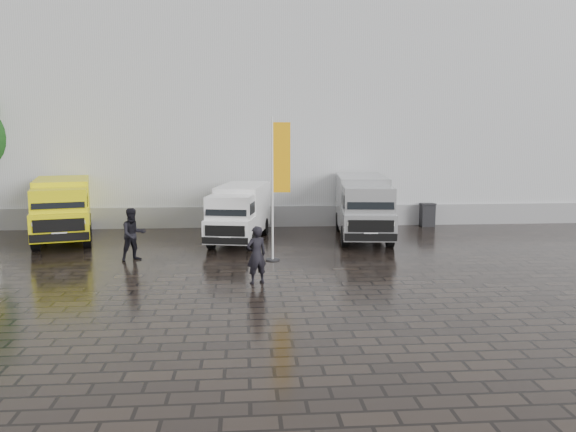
{
  "coord_description": "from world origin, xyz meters",
  "views": [
    {
      "loc": [
        -1.46,
        -18.73,
        4.49
      ],
      "look_at": [
        0.17,
        2.2,
        1.37
      ],
      "focal_mm": 35.0,
      "sensor_mm": 36.0,
      "label": 1
    }
  ],
  "objects_px": {
    "person_front": "(256,255)",
    "person_tent": "(133,234)",
    "wheelie_bin": "(427,215)",
    "van_white": "(240,214)",
    "van_yellow": "(63,211)",
    "van_silver": "(363,208)",
    "flagpole": "(278,181)"
  },
  "relations": [
    {
      "from": "van_yellow",
      "to": "van_silver",
      "type": "bearing_deg",
      "value": -16.23
    },
    {
      "from": "wheelie_bin",
      "to": "person_tent",
      "type": "relative_size",
      "value": 0.6
    },
    {
      "from": "van_silver",
      "to": "person_front",
      "type": "relative_size",
      "value": 3.46
    },
    {
      "from": "person_tent",
      "to": "van_white",
      "type": "bearing_deg",
      "value": 10.48
    },
    {
      "from": "van_white",
      "to": "van_silver",
      "type": "distance_m",
      "value": 5.27
    },
    {
      "from": "van_yellow",
      "to": "person_front",
      "type": "distance_m",
      "value": 10.83
    },
    {
      "from": "flagpole",
      "to": "person_front",
      "type": "bearing_deg",
      "value": -105.04
    },
    {
      "from": "flagpole",
      "to": "person_front",
      "type": "relative_size",
      "value": 2.89
    },
    {
      "from": "flagpole",
      "to": "person_tent",
      "type": "xyz_separation_m",
      "value": [
        -5.1,
        0.37,
        -1.89
      ]
    },
    {
      "from": "van_yellow",
      "to": "wheelie_bin",
      "type": "relative_size",
      "value": 4.94
    },
    {
      "from": "van_white",
      "to": "person_tent",
      "type": "bearing_deg",
      "value": -127.47
    },
    {
      "from": "van_silver",
      "to": "wheelie_bin",
      "type": "relative_size",
      "value": 5.4
    },
    {
      "from": "flagpole",
      "to": "van_yellow",
      "type": "bearing_deg",
      "value": 153.75
    },
    {
      "from": "van_white",
      "to": "person_tent",
      "type": "distance_m",
      "value": 4.96
    },
    {
      "from": "van_white",
      "to": "wheelie_bin",
      "type": "bearing_deg",
      "value": 30.53
    },
    {
      "from": "wheelie_bin",
      "to": "person_tent",
      "type": "height_order",
      "value": "person_tent"
    },
    {
      "from": "person_front",
      "to": "van_white",
      "type": "bearing_deg",
      "value": -108.87
    },
    {
      "from": "person_front",
      "to": "person_tent",
      "type": "distance_m",
      "value": 5.48
    },
    {
      "from": "van_white",
      "to": "wheelie_bin",
      "type": "relative_size",
      "value": 4.74
    },
    {
      "from": "person_front",
      "to": "flagpole",
      "type": "bearing_deg",
      "value": -128.63
    },
    {
      "from": "van_yellow",
      "to": "van_white",
      "type": "distance_m",
      "value": 7.4
    },
    {
      "from": "flagpole",
      "to": "wheelie_bin",
      "type": "bearing_deg",
      "value": 41.5
    },
    {
      "from": "flagpole",
      "to": "person_tent",
      "type": "bearing_deg",
      "value": 175.87
    },
    {
      "from": "van_yellow",
      "to": "van_silver",
      "type": "distance_m",
      "value": 12.63
    },
    {
      "from": "wheelie_bin",
      "to": "person_tent",
      "type": "xyz_separation_m",
      "value": [
        -12.77,
        -6.42,
        0.37
      ]
    },
    {
      "from": "van_silver",
      "to": "flagpole",
      "type": "relative_size",
      "value": 1.2
    },
    {
      "from": "van_yellow",
      "to": "van_silver",
      "type": "height_order",
      "value": "van_silver"
    },
    {
      "from": "van_silver",
      "to": "flagpole",
      "type": "distance_m",
      "value": 5.73
    },
    {
      "from": "van_white",
      "to": "flagpole",
      "type": "relative_size",
      "value": 1.05
    },
    {
      "from": "person_front",
      "to": "person_tent",
      "type": "relative_size",
      "value": 0.94
    },
    {
      "from": "van_silver",
      "to": "person_tent",
      "type": "bearing_deg",
      "value": -152.16
    },
    {
      "from": "wheelie_bin",
      "to": "person_front",
      "type": "xyz_separation_m",
      "value": [
        -8.49,
        -9.85,
        0.31
      ]
    }
  ]
}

